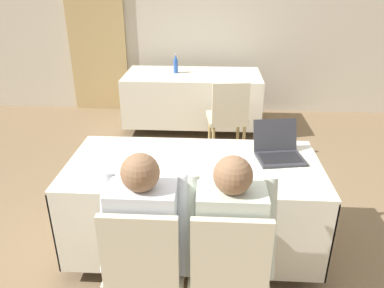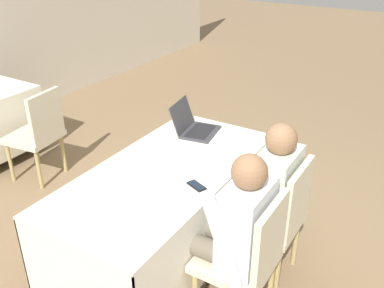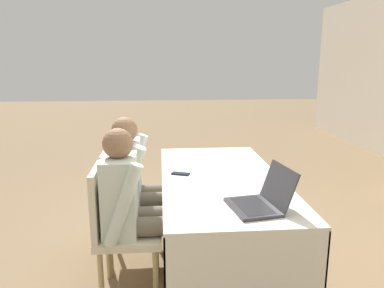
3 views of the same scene
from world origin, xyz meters
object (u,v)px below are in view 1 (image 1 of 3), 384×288
water_bottle (176,64)px  person_white_shirt (229,232)px  laptop (279,151)px  chair_near_right (228,267)px  cell_phone (180,184)px  chair_near_left (145,263)px  person_checkered_shirt (147,229)px  chair_far_spare (228,115)px

water_bottle → person_white_shirt: size_ratio=0.21×
laptop → water_bottle: water_bottle is taller
water_bottle → chair_near_right: (0.61, -3.32, -0.36)m
laptop → person_white_shirt: (-0.38, -0.77, -0.14)m
person_white_shirt → cell_phone: bearing=-48.1°
cell_phone → chair_near_left: size_ratio=0.16×
chair_near_left → person_checkered_shirt: (0.00, 0.10, 0.16)m
water_bottle → chair_near_left: (0.15, -3.32, -0.36)m
person_white_shirt → water_bottle: bearing=-79.2°
cell_phone → chair_far_spare: chair_far_spare is taller
water_bottle → person_checkered_shirt: (0.15, -3.22, -0.20)m
laptop → chair_near_right: laptop is taller
cell_phone → person_white_shirt: (0.31, -0.34, -0.09)m
person_checkered_shirt → chair_far_spare: bearing=-103.0°
water_bottle → person_checkered_shirt: size_ratio=0.21×
laptop → person_checkered_shirt: 1.15m
chair_near_right → laptop: bearing=-113.5°
chair_near_right → person_white_shirt: bearing=-90.0°
laptop → chair_near_right: bearing=-122.8°
chair_near_left → cell_phone: bearing=-109.5°
chair_near_right → person_checkered_shirt: 0.50m
water_bottle → person_white_shirt: person_white_shirt is taller
chair_far_spare → cell_phone: bearing=71.6°
person_checkered_shirt → person_white_shirt: size_ratio=1.00×
person_checkered_shirt → chair_near_right: bearing=167.4°
person_checkered_shirt → person_white_shirt: same height
chair_near_right → chair_far_spare: (0.07, 2.42, 0.00)m
chair_near_right → chair_far_spare: 2.42m
laptop → chair_near_left: 1.25m
person_white_shirt → laptop: bearing=-116.2°
laptop → person_checkered_shirt: (-0.84, -0.77, -0.14)m
cell_phone → chair_near_right: 0.60m
cell_phone → person_white_shirt: 0.47m
chair_near_left → chair_far_spare: (0.53, 2.42, 0.00)m
cell_phone → person_checkered_shirt: bearing=-93.3°
laptop → chair_near_left: (-0.84, -0.87, -0.30)m
laptop → chair_near_right: (-0.38, -0.87, -0.30)m
cell_phone → water_bottle: 2.89m
water_bottle → cell_phone: bearing=-84.0°
person_white_shirt → chair_far_spare: bearing=-91.7°
chair_near_left → person_checkered_shirt: person_checkered_shirt is taller
chair_near_right → person_checkered_shirt: bearing=-12.6°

